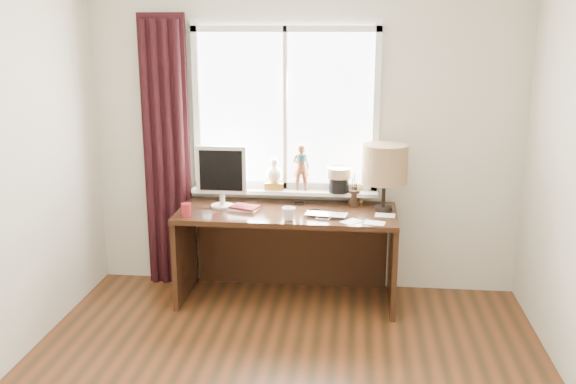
# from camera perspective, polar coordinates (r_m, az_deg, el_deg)

# --- Properties ---
(wall_back) EXTENTS (3.50, 0.00, 2.60)m
(wall_back) POSITION_cam_1_polar(r_m,az_deg,el_deg) (5.23, 1.45, 5.23)
(wall_back) COLOR beige
(wall_back) RESTS_ON ground
(laptop) EXTENTS (0.34, 0.25, 0.02)m
(laptop) POSITION_cam_1_polar(r_m,az_deg,el_deg) (4.85, 3.44, -2.06)
(laptop) COLOR silver
(laptop) RESTS_ON desk
(mug) EXTENTS (0.14, 0.14, 0.10)m
(mug) POSITION_cam_1_polar(r_m,az_deg,el_deg) (4.75, 0.06, -1.90)
(mug) COLOR white
(mug) RESTS_ON desk
(red_cup) EXTENTS (0.08, 0.08, 0.10)m
(red_cup) POSITION_cam_1_polar(r_m,az_deg,el_deg) (4.90, -9.01, -1.57)
(red_cup) COLOR maroon
(red_cup) RESTS_ON desk
(window) EXTENTS (1.52, 0.23, 1.40)m
(window) POSITION_cam_1_polar(r_m,az_deg,el_deg) (5.19, -0.14, 5.26)
(window) COLOR white
(window) RESTS_ON ground
(curtain) EXTENTS (0.38, 0.09, 2.25)m
(curtain) POSITION_cam_1_polar(r_m,az_deg,el_deg) (5.38, -10.77, 3.25)
(curtain) COLOR black
(curtain) RESTS_ON floor
(desk) EXTENTS (1.70, 0.70, 0.75)m
(desk) POSITION_cam_1_polar(r_m,az_deg,el_deg) (5.16, 0.03, -3.97)
(desk) COLOR #351C11
(desk) RESTS_ON floor
(monitor) EXTENTS (0.40, 0.18, 0.49)m
(monitor) POSITION_cam_1_polar(r_m,az_deg,el_deg) (5.06, -5.94, 1.71)
(monitor) COLOR beige
(monitor) RESTS_ON desk
(notebook_stack) EXTENTS (0.25, 0.21, 0.03)m
(notebook_stack) POSITION_cam_1_polar(r_m,az_deg,el_deg) (5.03, -3.93, -1.41)
(notebook_stack) COLOR beige
(notebook_stack) RESTS_ON desk
(brush_holder) EXTENTS (0.09, 0.09, 0.25)m
(brush_holder) POSITION_cam_1_polar(r_m,az_deg,el_deg) (5.17, 5.88, -0.48)
(brush_holder) COLOR black
(brush_holder) RESTS_ON desk
(icon_frame) EXTENTS (0.10, 0.04, 0.13)m
(icon_frame) POSITION_cam_1_polar(r_m,az_deg,el_deg) (5.24, 6.15, -0.25)
(icon_frame) COLOR gold
(icon_frame) RESTS_ON desk
(table_lamp) EXTENTS (0.35, 0.35, 0.52)m
(table_lamp) POSITION_cam_1_polar(r_m,az_deg,el_deg) (4.98, 8.59, 2.41)
(table_lamp) COLOR black
(table_lamp) RESTS_ON desk
(loose_papers) EXTENTS (0.42, 0.34, 0.00)m
(loose_papers) POSITION_cam_1_polar(r_m,az_deg,el_deg) (4.80, 7.35, -2.47)
(loose_papers) COLOR white
(loose_papers) RESTS_ON desk
(desk_cables) EXTENTS (0.28, 0.42, 0.01)m
(desk_cables) POSITION_cam_1_polar(r_m,az_deg,el_deg) (5.00, 2.10, -1.63)
(desk_cables) COLOR black
(desk_cables) RESTS_ON desk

